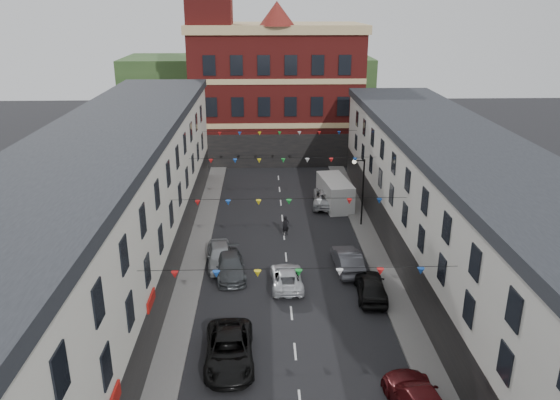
{
  "coord_description": "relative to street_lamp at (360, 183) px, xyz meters",
  "views": [
    {
      "loc": [
        -1.67,
        -29.67,
        18.36
      ],
      "look_at": [
        -0.43,
        8.88,
        4.34
      ],
      "focal_mm": 35.0,
      "sensor_mm": 36.0,
      "label": 1
    }
  ],
  "objects": [
    {
      "name": "pavement_right",
      "position": [
        0.35,
        -12.0,
        -3.83
      ],
      "size": [
        1.8,
        64.0,
        0.15
      ],
      "primitive_type": "cube",
      "color": "#605E5B",
      "rests_on": "ground"
    },
    {
      "name": "civic_building",
      "position": [
        -6.55,
        23.95,
        4.23
      ],
      "size": [
        20.6,
        13.3,
        18.5
      ],
      "color": "maroon",
      "rests_on": "ground"
    },
    {
      "name": "car_right_e",
      "position": [
        -2.18,
        -8.22,
        -3.12
      ],
      "size": [
        1.93,
        4.87,
        1.58
      ],
      "primitive_type": "imported",
      "rotation": [
        0.0,
        0.0,
        3.2
      ],
      "color": "#4F5057",
      "rests_on": "ground"
    },
    {
      "name": "car_right_f",
      "position": [
        -2.14,
        5.32,
        -3.11
      ],
      "size": [
        3.21,
        5.94,
        1.58
      ],
      "primitive_type": "imported",
      "rotation": [
        0.0,
        0.0,
        3.04
      ],
      "color": "silver",
      "rests_on": "ground"
    },
    {
      "name": "distant_hill",
      "position": [
        -10.55,
        48.0,
        1.1
      ],
      "size": [
        40.0,
        14.0,
        10.0
      ],
      "primitive_type": "cube",
      "color": "#2C4922",
      "rests_on": "ground"
    },
    {
      "name": "ground",
      "position": [
        -6.55,
        -14.0,
        -3.9
      ],
      "size": [
        160.0,
        160.0,
        0.0
      ],
      "primitive_type": "plane",
      "color": "black",
      "rests_on": "ground"
    },
    {
      "name": "pavement_left",
      "position": [
        -13.45,
        -12.0,
        -3.83
      ],
      "size": [
        1.8,
        64.0,
        0.15
      ],
      "primitive_type": "cube",
      "color": "#605E5B",
      "rests_on": "ground"
    },
    {
      "name": "car_right_d",
      "position": [
        -1.22,
        -12.15,
        -3.11
      ],
      "size": [
        2.14,
        4.75,
        1.58
      ],
      "primitive_type": "imported",
      "rotation": [
        0.0,
        0.0,
        3.08
      ],
      "color": "black",
      "rests_on": "ground"
    },
    {
      "name": "moving_car",
      "position": [
        -6.69,
        -10.43,
        -3.27
      ],
      "size": [
        2.2,
        4.61,
        1.27
      ],
      "primitive_type": "imported",
      "rotation": [
        0.0,
        0.0,
        3.16
      ],
      "color": "silver",
      "rests_on": "ground"
    },
    {
      "name": "terrace_left",
      "position": [
        -18.33,
        -13.0,
        1.44
      ],
      "size": [
        8.4,
        56.0,
        10.7
      ],
      "color": "silver",
      "rests_on": "ground"
    },
    {
      "name": "terrace_right",
      "position": [
        5.23,
        -13.0,
        0.95
      ],
      "size": [
        8.4,
        56.0,
        9.7
      ],
      "color": "beige",
      "rests_on": "ground"
    },
    {
      "name": "white_van",
      "position": [
        -1.44,
        5.14,
        -2.6
      ],
      "size": [
        3.04,
        6.15,
        2.61
      ],
      "primitive_type": "cube",
      "rotation": [
        0.0,
        0.0,
        0.13
      ],
      "color": "silver",
      "rests_on": "ground"
    },
    {
      "name": "pedestrian",
      "position": [
        -6.41,
        -1.81,
        -3.06
      ],
      "size": [
        0.73,
        0.62,
        1.7
      ],
      "primitive_type": "imported",
      "rotation": [
        0.0,
        0.0,
        0.41
      ],
      "color": "black",
      "rests_on": "ground"
    },
    {
      "name": "street_lamp",
      "position": [
        0.0,
        0.0,
        0.0
      ],
      "size": [
        1.1,
        0.36,
        6.0
      ],
      "color": "black",
      "rests_on": "ground"
    },
    {
      "name": "car_left_d",
      "position": [
        -10.64,
        -8.81,
        -3.19
      ],
      "size": [
        2.57,
        5.13,
        1.43
      ],
      "primitive_type": "imported",
      "rotation": [
        0.0,
        0.0,
        0.12
      ],
      "color": "#3F4347",
      "rests_on": "ground"
    },
    {
      "name": "car_left_c",
      "position": [
        -10.15,
        -18.84,
        -3.13
      ],
      "size": [
        2.83,
        5.72,
        1.56
      ],
      "primitive_type": "imported",
      "rotation": [
        0.0,
        0.0,
        0.04
      ],
      "color": "black",
      "rests_on": "ground"
    },
    {
      "name": "car_left_e",
      "position": [
        -11.47,
        -7.19,
        -3.1
      ],
      "size": [
        2.42,
        4.9,
        1.61
      ],
      "primitive_type": "imported",
      "rotation": [
        0.0,
        0.0,
        0.11
      ],
      "color": "#909498",
      "rests_on": "ground"
    },
    {
      "name": "clock_tower",
      "position": [
        -14.05,
        21.0,
        11.03
      ],
      "size": [
        5.6,
        5.6,
        30.0
      ],
      "color": "maroon",
      "rests_on": "ground"
    }
  ]
}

